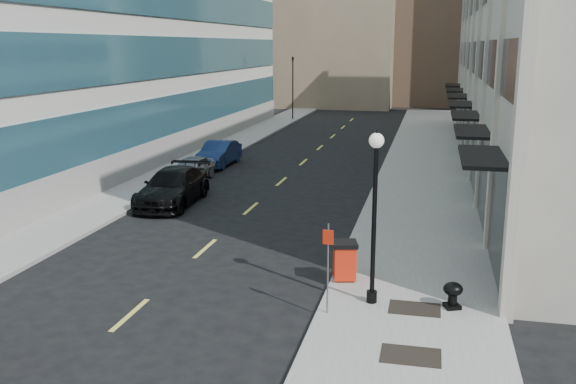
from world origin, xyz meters
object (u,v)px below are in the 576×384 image
at_px(car_silver_sedan, 191,169).
at_px(car_black_pickup, 173,187).
at_px(traffic_signal, 293,61).
at_px(car_blue_sedan, 219,154).
at_px(sign_post, 328,256).
at_px(trash_bin, 345,259).
at_px(lamppost, 375,203).
at_px(urn_planter, 453,293).

bearing_deg(car_silver_sedan, car_black_pickup, -76.30).
relative_size(traffic_signal, car_blue_sedan, 1.54).
bearing_deg(sign_post, trash_bin, 96.18).
distance_m(trash_bin, lamppost, 2.93).
bearing_deg(lamppost, urn_planter, 1.88).
bearing_deg(traffic_signal, car_silver_sedan, -88.61).
bearing_deg(lamppost, sign_post, -137.50).
bearing_deg(car_silver_sedan, lamppost, -51.48).
xyz_separation_m(car_black_pickup, lamppost, (10.14, -10.00, 2.21)).
xyz_separation_m(car_silver_sedan, urn_planter, (13.40, -15.03, -0.06)).
relative_size(lamppost, sign_post, 1.96).
relative_size(car_silver_sedan, car_blue_sedan, 0.86).
height_order(traffic_signal, sign_post, traffic_signal).
relative_size(car_blue_sedan, trash_bin, 3.75).
bearing_deg(sign_post, urn_planter, 26.49).
relative_size(traffic_signal, trash_bin, 5.76).
relative_size(car_black_pickup, car_blue_sedan, 1.24).
relative_size(traffic_signal, urn_planter, 9.38).
height_order(car_black_pickup, urn_planter, car_black_pickup).
distance_m(trash_bin, urn_planter, 3.56).
relative_size(traffic_signal, sign_post, 2.79).
bearing_deg(traffic_signal, car_blue_sedan, -88.35).
height_order(traffic_signal, lamppost, traffic_signal).
relative_size(lamppost, urn_planter, 6.59).
distance_m(car_black_pickup, car_blue_sedan, 9.73).
height_order(car_black_pickup, lamppost, lamppost).
distance_m(car_blue_sedan, lamppost, 22.75).
relative_size(sign_post, urn_planter, 3.36).
distance_m(car_silver_sedan, car_blue_sedan, 4.57).
bearing_deg(trash_bin, urn_planter, -40.00).
bearing_deg(car_blue_sedan, traffic_signal, 92.32).
xyz_separation_m(traffic_signal, car_silver_sedan, (0.70, -28.90, -5.05)).
bearing_deg(car_blue_sedan, lamppost, -59.66).
bearing_deg(car_black_pickup, traffic_signal, 90.39).
bearing_deg(urn_planter, car_black_pickup, 141.18).
bearing_deg(car_silver_sedan, trash_bin, -50.95).
bearing_deg(car_black_pickup, lamppost, -47.18).
distance_m(car_black_pickup, car_silver_sedan, 5.21).
distance_m(traffic_signal, sign_post, 46.46).
xyz_separation_m(car_black_pickup, sign_post, (9.04, -11.01, 0.94)).
distance_m(trash_bin, sign_post, 2.79).
xyz_separation_m(car_silver_sedan, car_blue_sedan, (0.00, 4.57, 0.08)).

